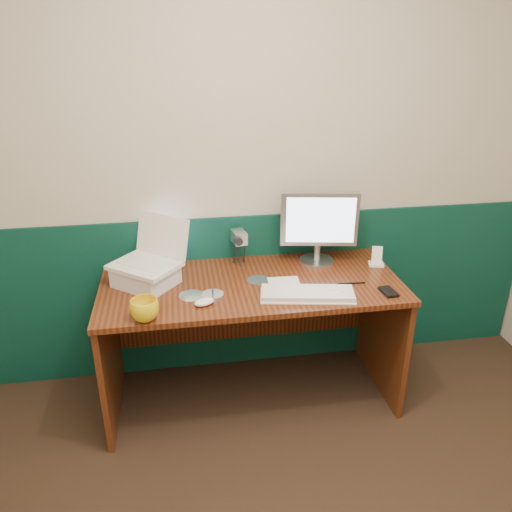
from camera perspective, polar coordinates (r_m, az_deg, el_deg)
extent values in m
cube|color=#BAB29D|center=(2.85, 0.38, 9.48)|extent=(3.50, 0.04, 2.50)
cube|color=#073026|center=(3.11, 0.38, -4.08)|extent=(3.48, 0.02, 1.00)
cube|color=#3E160B|center=(2.86, -0.50, -9.77)|extent=(1.60, 0.70, 0.75)
cube|color=silver|center=(2.69, -12.48, -2.25)|extent=(0.38, 0.37, 0.10)
cube|color=white|center=(2.54, 5.90, -4.38)|extent=(0.48, 0.24, 0.03)
ellipsoid|color=white|center=(2.54, 9.17, -4.40)|extent=(0.13, 0.10, 0.04)
ellipsoid|color=white|center=(2.46, -5.93, -5.24)|extent=(0.12, 0.09, 0.03)
imported|color=yellow|center=(2.36, -12.62, -6.02)|extent=(0.17, 0.17, 0.11)
cylinder|color=silver|center=(2.52, -4.95, -4.53)|extent=(0.11, 0.11, 0.02)
cylinder|color=silver|center=(2.56, -7.39, -4.50)|extent=(0.13, 0.13, 0.00)
cylinder|color=#B5BCC6|center=(2.69, 0.31, -2.75)|extent=(0.12, 0.12, 0.00)
cylinder|color=black|center=(2.70, 10.83, -3.07)|extent=(0.15, 0.02, 0.01)
cube|color=white|center=(2.68, 3.18, -2.93)|extent=(0.17, 0.12, 0.00)
cube|color=white|center=(2.94, 13.54, -0.90)|extent=(0.10, 0.08, 0.02)
cube|color=white|center=(2.92, 13.65, 0.13)|extent=(0.06, 0.04, 0.10)
cube|color=black|center=(2.65, 14.91, -3.98)|extent=(0.07, 0.12, 0.01)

